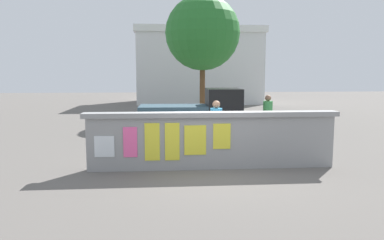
# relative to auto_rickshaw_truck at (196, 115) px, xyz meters

# --- Properties ---
(ground) EXTENTS (60.00, 60.00, 0.00)m
(ground) POSITION_rel_auto_rickshaw_truck_xyz_m (0.05, 3.99, -0.90)
(ground) COLOR #605B56
(poster_wall) EXTENTS (6.37, 0.42, 1.43)m
(poster_wall) POSITION_rel_auto_rickshaw_truck_xyz_m (0.04, -4.02, -0.16)
(poster_wall) COLOR gray
(poster_wall) RESTS_ON ground
(auto_rickshaw_truck) EXTENTS (3.64, 1.59, 1.85)m
(auto_rickshaw_truck) POSITION_rel_auto_rickshaw_truck_xyz_m (0.00, 0.00, 0.00)
(auto_rickshaw_truck) COLOR black
(auto_rickshaw_truck) RESTS_ON ground
(motorcycle) EXTENTS (1.87, 0.68, 0.87)m
(motorcycle) POSITION_rel_auto_rickshaw_truck_xyz_m (2.10, -2.67, -0.44)
(motorcycle) COLOR black
(motorcycle) RESTS_ON ground
(bicycle_near) EXTENTS (1.70, 0.44, 0.95)m
(bicycle_near) POSITION_rel_auto_rickshaw_truck_xyz_m (-2.07, -2.67, -0.54)
(bicycle_near) COLOR black
(bicycle_near) RESTS_ON ground
(person_walking) EXTENTS (0.45, 0.45, 1.62)m
(person_walking) POSITION_rel_auto_rickshaw_truck_xyz_m (0.34, -2.72, 0.09)
(person_walking) COLOR #338CBF
(person_walking) RESTS_ON ground
(person_bystander) EXTENTS (0.41, 0.41, 1.62)m
(person_bystander) POSITION_rel_auto_rickshaw_truck_xyz_m (2.59, -0.13, 0.09)
(person_bystander) COLOR #BF6626
(person_bystander) RESTS_ON ground
(tree_roadside) EXTENTS (4.01, 4.01, 6.56)m
(tree_roadside) POSITION_rel_auto_rickshaw_truck_xyz_m (1.00, 7.03, 3.64)
(tree_roadside) COLOR brown
(tree_roadside) RESTS_ON ground
(building_background) EXTENTS (10.00, 5.91, 5.95)m
(building_background) POSITION_rel_auto_rickshaw_truck_xyz_m (1.75, 17.26, 2.10)
(building_background) COLOR silver
(building_background) RESTS_ON ground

